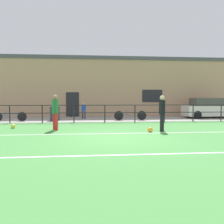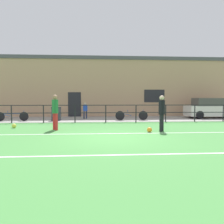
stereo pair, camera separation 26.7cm
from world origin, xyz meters
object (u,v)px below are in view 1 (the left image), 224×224
soccer_ball_match (150,130)px  spectator_child (84,109)px  parked_car_red (209,108)px  bicycle_parked_1 (10,116)px  bicycle_parked_0 (130,115)px  trash_bin_0 (55,114)px  player_goalkeeper (162,111)px  soccer_ball_spare (13,126)px  player_striker (55,110)px

soccer_ball_match → spectator_child: bearing=113.5°
parked_car_red → bicycle_parked_1: (-14.96, -1.47, -0.42)m
bicycle_parked_0 → trash_bin_0: 5.30m
soccer_ball_match → spectator_child: 8.17m
player_goalkeeper → soccer_ball_spare: player_goalkeeper is taller
player_striker → bicycle_parked_1: (-3.71, 4.71, -0.65)m
bicycle_parked_0 → soccer_ball_spare: bearing=-151.1°
parked_car_red → bicycle_parked_1: 15.04m
player_striker → spectator_child: size_ratio=1.41×
soccer_ball_spare → trash_bin_0: size_ratio=0.25×
soccer_ball_match → bicycle_parked_0: (0.10, 5.85, 0.25)m
player_striker → soccer_ball_spare: (-2.31, 0.91, -0.87)m
player_goalkeeper → player_striker: size_ratio=0.98×
soccer_ball_match → soccer_ball_spare: soccer_ball_spare is taller
spectator_child → trash_bin_0: spectator_child is taller
soccer_ball_spare → bicycle_parked_0: bicycle_parked_0 is taller
player_goalkeeper → trash_bin_0: size_ratio=1.78×
soccer_ball_spare → spectator_child: (3.54, 5.42, 0.60)m
soccer_ball_match → parked_car_red: parked_car_red is taller
soccer_ball_spare → parked_car_red: parked_car_red is taller
trash_bin_0 → parked_car_red: bearing=6.4°
player_striker → spectator_child: bearing=-41.6°
player_striker → soccer_ball_spare: bearing=37.9°
player_striker → bicycle_parked_0: size_ratio=0.75×
bicycle_parked_1 → trash_bin_0: size_ratio=2.32×
parked_car_red → bicycle_parked_1: parked_car_red is taller
soccer_ball_match → parked_car_red: size_ratio=0.06×
bicycle_parked_0 → player_goalkeeper: bearing=-84.3°
parked_car_red → bicycle_parked_0: parked_car_red is taller
parked_car_red → player_goalkeeper: bearing=-131.0°
player_goalkeeper → spectator_child: 8.18m
player_goalkeeper → trash_bin_0: bearing=74.4°
parked_car_red → player_striker: bearing=-151.2°
player_striker → trash_bin_0: player_striker is taller
player_striker → bicycle_parked_0: 6.59m
soccer_ball_match → spectator_child: size_ratio=0.19×
player_goalkeeper → player_striker: bearing=109.1°
player_striker → parked_car_red: size_ratio=0.42×
player_goalkeeper → player_striker: (-5.13, 0.86, 0.02)m
soccer_ball_match → parked_car_red: 10.00m
soccer_ball_spare → player_striker: bearing=-21.5°
soccer_ball_match → soccer_ball_spare: 7.09m
soccer_ball_spare → bicycle_parked_1: bicycle_parked_1 is taller
player_goalkeeper → parked_car_red: size_ratio=0.41×
soccer_ball_spare → spectator_child: 6.50m
spectator_child → parked_car_red: (10.02, -0.15, 0.04)m
soccer_ball_match → spectator_child: (-3.25, 7.48, 0.61)m
bicycle_parked_1 → parked_car_red: bearing=5.6°
soccer_ball_match → trash_bin_0: 7.93m
spectator_child → player_goalkeeper: bearing=120.9°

